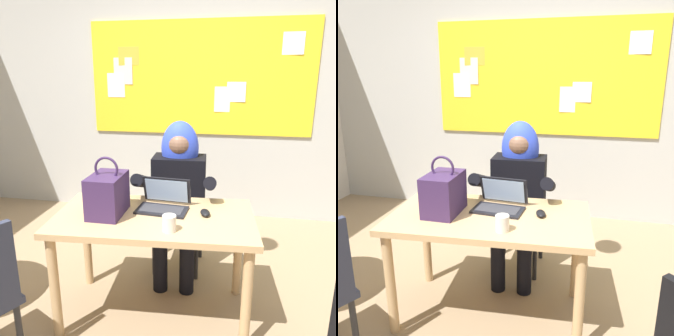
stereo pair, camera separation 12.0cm
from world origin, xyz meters
TOP-DOWN VIEW (x-y plane):
  - ground_plane at (0.00, 0.00)m, footprint 24.00×24.00m
  - wall_back_bulletin at (-0.00, 1.81)m, footprint 5.38×2.04m
  - desk_main at (-0.09, -0.04)m, footprint 1.30×0.77m
  - chair_at_desk at (-0.03, 0.66)m, footprint 0.42×0.42m
  - person_costumed at (-0.03, 0.53)m, footprint 0.61×0.62m
  - laptop at (-0.05, 0.07)m, footprint 0.35×0.27m
  - computer_mouse at (0.23, 0.01)m, footprint 0.08×0.12m
  - handbag at (-0.38, -0.08)m, footprint 0.20×0.30m
  - coffee_mug at (0.04, -0.25)m, footprint 0.08×0.08m

SIDE VIEW (x-z plane):
  - ground_plane at x=0.00m, z-range 0.00..0.00m
  - chair_at_desk at x=-0.03m, z-range 0.05..0.94m
  - desk_main at x=-0.09m, z-range 0.26..0.99m
  - person_costumed at x=-0.03m, z-range 0.11..1.35m
  - computer_mouse at x=0.23m, z-range 0.73..0.76m
  - laptop at x=-0.05m, z-range 0.68..0.87m
  - coffee_mug at x=0.04m, z-range 0.73..0.82m
  - handbag at x=-0.38m, z-range 0.67..1.05m
  - wall_back_bulletin at x=0.00m, z-range 0.02..2.67m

